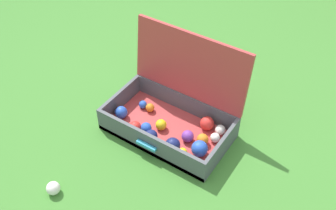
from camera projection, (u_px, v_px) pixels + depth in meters
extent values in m
plane|color=#3D7A2D|center=(160.00, 119.00, 2.16)|extent=(16.00, 16.00, 0.00)
cube|color=#B23838|center=(168.00, 130.00, 2.08)|extent=(0.64, 0.36, 0.03)
cube|color=#4C5156|center=(121.00, 101.00, 2.16)|extent=(0.02, 0.36, 0.13)
cube|color=#4C5156|center=(222.00, 148.00, 1.92)|extent=(0.02, 0.36, 0.13)
cube|color=#4C5156|center=(149.00, 144.00, 1.94)|extent=(0.60, 0.02, 0.13)
cube|color=#4C5156|center=(185.00, 104.00, 2.14)|extent=(0.60, 0.02, 0.13)
cube|color=#B23838|center=(190.00, 65.00, 2.00)|extent=(0.64, 0.06, 0.36)
cube|color=teal|center=(146.00, 146.00, 1.92)|extent=(0.11, 0.02, 0.02)
sphere|color=white|center=(215.00, 138.00, 1.99)|extent=(0.05, 0.05, 0.05)
sphere|color=orange|center=(150.00, 107.00, 2.15)|extent=(0.05, 0.05, 0.05)
sphere|color=blue|center=(121.00, 112.00, 2.11)|extent=(0.07, 0.07, 0.07)
sphere|color=blue|center=(143.00, 105.00, 2.17)|extent=(0.04, 0.04, 0.04)
sphere|color=yellow|center=(161.00, 125.00, 2.05)|extent=(0.06, 0.06, 0.06)
sphere|color=blue|center=(146.00, 128.00, 2.03)|extent=(0.06, 0.06, 0.06)
sphere|color=navy|center=(173.00, 145.00, 1.94)|extent=(0.08, 0.08, 0.08)
sphere|color=orange|center=(203.00, 139.00, 1.97)|extent=(0.06, 0.06, 0.06)
sphere|color=red|center=(135.00, 127.00, 2.03)|extent=(0.06, 0.06, 0.06)
sphere|color=blue|center=(200.00, 149.00, 1.92)|extent=(0.08, 0.08, 0.08)
sphere|color=purple|center=(188.00, 136.00, 1.99)|extent=(0.06, 0.06, 0.06)
sphere|color=white|center=(220.00, 130.00, 2.03)|extent=(0.05, 0.05, 0.05)
sphere|color=yellow|center=(182.00, 153.00, 1.92)|extent=(0.05, 0.05, 0.05)
sphere|color=navy|center=(151.00, 136.00, 1.99)|extent=(0.07, 0.07, 0.07)
sphere|color=red|center=(207.00, 123.00, 2.05)|extent=(0.07, 0.07, 0.07)
sphere|color=white|center=(53.00, 188.00, 1.79)|extent=(0.06, 0.06, 0.06)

